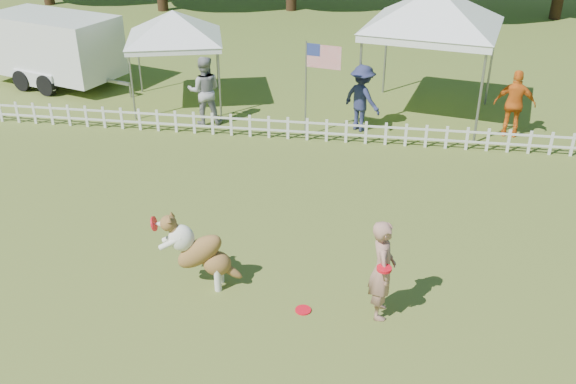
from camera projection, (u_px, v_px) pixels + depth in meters
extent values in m
plane|color=#3C561B|center=(267.00, 308.00, 10.41)|extent=(120.00, 120.00, 0.00)
imported|color=#A87565|center=(382.00, 269.00, 9.91)|extent=(0.46, 0.65, 1.70)
cylinder|color=red|center=(303.00, 310.00, 10.35)|extent=(0.29, 0.29, 0.02)
imported|color=gray|center=(204.00, 91.00, 17.19)|extent=(1.04, 0.89, 1.86)
imported|color=#25294F|center=(362.00, 98.00, 16.79)|extent=(1.30, 1.23, 1.77)
imported|color=orange|center=(515.00, 104.00, 16.42)|extent=(1.08, 0.57, 1.76)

